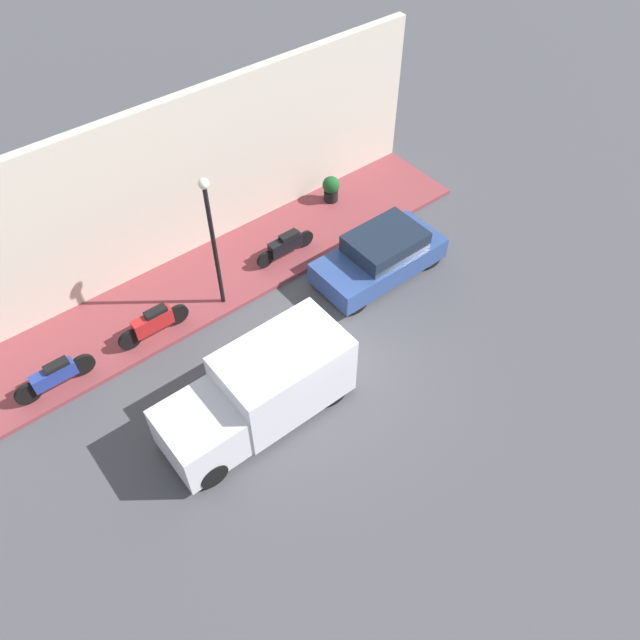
% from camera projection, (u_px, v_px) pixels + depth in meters
% --- Properties ---
extents(ground_plane, '(60.00, 60.00, 0.00)m').
position_uv_depth(ground_plane, '(323.00, 376.00, 16.37)').
color(ground_plane, '#47474C').
extents(sidewalk, '(2.91, 16.65, 0.12)m').
position_uv_depth(sidewalk, '(223.00, 274.00, 18.83)').
color(sidewalk, brown).
rests_on(sidewalk, ground_plane).
extents(building_facade, '(0.30, 16.65, 5.07)m').
position_uv_depth(building_facade, '(183.00, 181.00, 17.81)').
color(building_facade, beige).
rests_on(building_facade, ground_plane).
extents(parked_car, '(1.81, 3.98, 1.42)m').
position_uv_depth(parked_car, '(380.00, 256.00, 18.44)').
color(parked_car, '#2D4784').
rests_on(parked_car, ground_plane).
extents(delivery_van, '(1.87, 4.77, 2.01)m').
position_uv_depth(delivery_van, '(259.00, 391.00, 14.81)').
color(delivery_van, silver).
rests_on(delivery_van, ground_plane).
extents(motorcycle_blue, '(0.30, 2.10, 0.83)m').
position_uv_depth(motorcycle_blue, '(55.00, 376.00, 15.66)').
color(motorcycle_blue, navy).
rests_on(motorcycle_blue, sidewalk).
extents(motorcycle_red, '(0.30, 2.09, 0.89)m').
position_uv_depth(motorcycle_red, '(153.00, 323.00, 16.80)').
color(motorcycle_red, '#B21E1E').
rests_on(motorcycle_red, sidewalk).
extents(motorcycle_black, '(0.30, 2.08, 0.81)m').
position_uv_depth(motorcycle_black, '(286.00, 245.00, 18.95)').
color(motorcycle_black, black).
rests_on(motorcycle_black, sidewalk).
extents(streetlamp, '(0.29, 0.29, 4.24)m').
position_uv_depth(streetlamp, '(212.00, 231.00, 16.05)').
color(streetlamp, black).
rests_on(streetlamp, sidewalk).
extents(potted_plant, '(0.58, 0.58, 0.90)m').
position_uv_depth(potted_plant, '(331.00, 188.00, 20.76)').
color(potted_plant, black).
rests_on(potted_plant, sidewalk).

